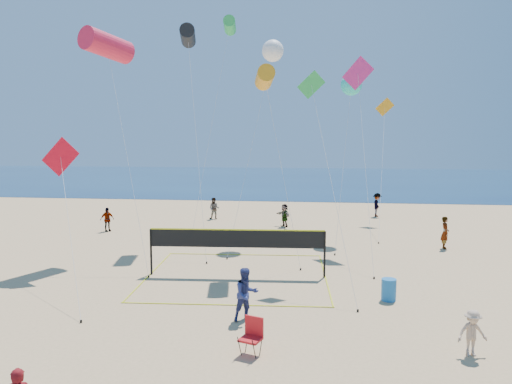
# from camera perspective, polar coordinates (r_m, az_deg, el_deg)

# --- Properties ---
(ocean) EXTENTS (140.00, 50.00, 0.03)m
(ocean) POSITION_cam_1_polar(r_m,az_deg,el_deg) (74.58, 4.34, 1.46)
(ocean) COLOR #10274F
(ocean) RESTS_ON ground
(bystander_a) EXTENTS (1.18, 1.12, 1.93)m
(bystander_a) POSITION_cam_1_polar(r_m,az_deg,el_deg) (18.28, -1.12, -11.61)
(bystander_a) COLOR navy
(bystander_a) RESTS_ON ground
(bystander_b) EXTENTS (1.01, 0.71, 1.42)m
(bystander_b) POSITION_cam_1_polar(r_m,az_deg,el_deg) (16.96, 23.48, -14.56)
(bystander_b) COLOR tan
(bystander_b) RESTS_ON ground
(far_person_0) EXTENTS (0.98, 0.97, 1.66)m
(far_person_0) POSITION_cam_1_polar(r_m,az_deg,el_deg) (36.00, -16.65, -3.03)
(far_person_0) COLOR gray
(far_person_0) RESTS_ON ground
(far_person_1) EXTENTS (1.32, 1.54, 1.68)m
(far_person_1) POSITION_cam_1_polar(r_m,az_deg,el_deg) (36.23, 3.26, -2.68)
(far_person_1) COLOR gray
(far_person_1) RESTS_ON ground
(far_person_2) EXTENTS (0.49, 0.72, 1.90)m
(far_person_2) POSITION_cam_1_polar(r_m,az_deg,el_deg) (31.31, 20.79, -4.37)
(far_person_2) COLOR gray
(far_person_2) RESTS_ON ground
(far_person_3) EXTENTS (0.89, 0.73, 1.70)m
(far_person_3) POSITION_cam_1_polar(r_m,az_deg,el_deg) (39.57, -4.80, -1.89)
(far_person_3) COLOR gray
(far_person_3) RESTS_ON ground
(far_person_4) EXTENTS (0.96, 1.36, 1.92)m
(far_person_4) POSITION_cam_1_polar(r_m,az_deg,el_deg) (41.84, 13.68, -1.44)
(far_person_4) COLOR gray
(far_person_4) RESTS_ON ground
(camp_chair) EXTENTS (0.77, 0.89, 1.27)m
(camp_chair) POSITION_cam_1_polar(r_m,az_deg,el_deg) (15.77, -0.44, -15.87)
(camp_chair) COLOR red
(camp_chair) RESTS_ON ground
(trash_barrel) EXTENTS (0.74, 0.74, 0.89)m
(trash_barrel) POSITION_cam_1_polar(r_m,az_deg,el_deg) (21.19, 14.93, -10.73)
(trash_barrel) COLOR #1B6AB1
(trash_barrel) RESTS_ON ground
(volleyball_net) EXTENTS (8.89, 8.74, 2.25)m
(volleyball_net) POSITION_cam_1_polar(r_m,az_deg,el_deg) (23.63, -2.20, -5.98)
(volleyball_net) COLOR black
(volleyball_net) RESTS_ON ground
(kite_0) EXTENTS (4.86, 6.30, 12.31)m
(kite_0) POSITION_cam_1_polar(r_m,az_deg,el_deg) (29.32, -16.66, 15.74)
(kite_0) COLOR red
(kite_0) RESTS_ON ground
(kite_1) EXTENTS (3.04, 7.13, 13.28)m
(kite_1) POSITION_cam_1_polar(r_m,az_deg,el_deg) (32.28, -7.80, 17.25)
(kite_1) COLOR black
(kite_1) RESTS_ON ground
(kite_2) EXTENTS (2.53, 2.17, 10.02)m
(kite_2) POSITION_cam_1_polar(r_m,az_deg,el_deg) (25.19, 1.01, 12.93)
(kite_2) COLOR orange
(kite_2) RESTS_ON ground
(kite_3) EXTENTS (4.98, 6.67, 6.57)m
(kite_3) POSITION_cam_1_polar(r_m,az_deg,el_deg) (25.52, -21.38, 3.24)
(kite_3) COLOR red
(kite_3) RESTS_ON ground
(kite_4) EXTENTS (2.60, 5.19, 9.61)m
(kite_4) POSITION_cam_1_polar(r_m,az_deg,el_deg) (23.17, 6.70, 10.34)
(kite_4) COLOR green
(kite_4) RESTS_ON ground
(kite_5) EXTENTS (1.81, 7.96, 11.25)m
(kite_5) POSITION_cam_1_polar(r_m,az_deg,el_deg) (30.42, 11.63, 12.37)
(kite_5) COLOR #CC267E
(kite_5) RESTS_ON ground
(kite_6) EXTENTS (2.79, 7.42, 12.64)m
(kite_6) POSITION_cam_1_polar(r_m,az_deg,el_deg) (32.90, 1.93, 15.81)
(kite_6) COLOR white
(kite_6) RESTS_ON ground
(kite_7) EXTENTS (1.99, 6.83, 10.55)m
(kite_7) POSITION_cam_1_polar(r_m,az_deg,el_deg) (33.58, 10.84, 11.92)
(kite_7) COLOR #24D1C5
(kite_7) RESTS_ON ground
(kite_8) EXTENTS (2.02, 8.26, 15.50)m
(kite_8) POSITION_cam_1_polar(r_m,az_deg,el_deg) (39.95, -3.02, 18.46)
(kite_8) COLOR green
(kite_8) RESTS_ON ground
(kite_9) EXTENTS (2.13, 9.36, 9.51)m
(kite_9) POSITION_cam_1_polar(r_m,az_deg,el_deg) (39.59, 14.46, 8.44)
(kite_9) COLOR orange
(kite_9) RESTS_ON ground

